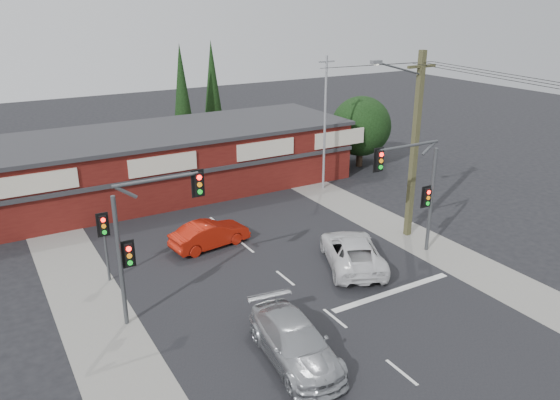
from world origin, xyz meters
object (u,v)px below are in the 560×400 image
silver_suv (295,342)px  utility_pole (413,141)px  red_sedan (210,234)px  white_suv (352,251)px  shop_building (159,161)px

silver_suv → utility_pole: (11.23, 6.45, 4.64)m
red_sedan → utility_pole: utility_pole is taller
white_suv → silver_suv: 8.13m
silver_suv → utility_pole: utility_pole is taller
silver_suv → red_sedan: silver_suv is taller
white_suv → utility_pole: (4.84, 1.44, 4.64)m
utility_pole → shop_building: bearing=123.8°
silver_suv → shop_building: size_ratio=0.19×
shop_building → white_suv: bearing=-73.7°
white_suv → utility_pole: size_ratio=0.54×
white_suv → shop_building: (-4.52, 15.43, 1.38)m
red_sedan → shop_building: size_ratio=0.16×
silver_suv → utility_pole: bearing=36.7°
utility_pole → silver_suv: bearing=-150.1°
white_suv → silver_suv: (-6.40, -5.01, 0.00)m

